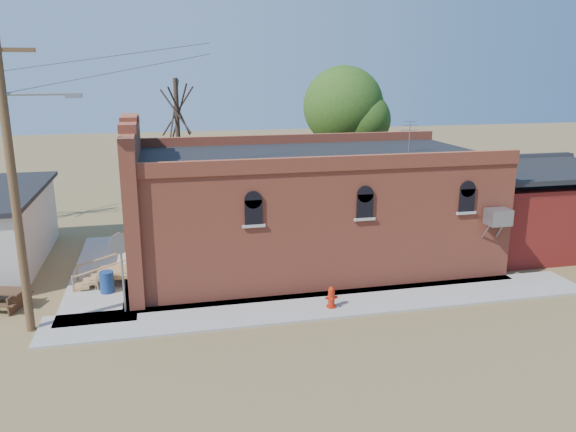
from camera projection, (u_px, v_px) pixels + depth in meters
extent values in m
plane|color=olive|center=(296.00, 321.00, 18.16)|extent=(120.00, 120.00, 0.00)
cube|color=#9E9991|center=(332.00, 304.00, 19.32)|extent=(19.00, 2.20, 0.08)
cube|color=#9E9991|center=(107.00, 272.00, 22.42)|extent=(2.60, 10.00, 0.08)
cube|color=#C9583D|center=(311.00, 210.00, 23.21)|extent=(14.00, 7.00, 4.50)
cube|color=black|center=(311.00, 155.00, 22.64)|extent=(13.80, 6.80, 0.12)
cube|color=#C9583D|center=(135.00, 204.00, 21.52)|extent=(0.50, 7.40, 5.80)
cube|color=navy|center=(123.00, 182.00, 20.04)|extent=(0.08, 1.10, 1.56)
cube|color=gray|center=(498.00, 217.00, 20.74)|extent=(0.85, 0.65, 0.60)
cube|color=#601D10|center=(512.00, 213.00, 25.46)|extent=(5.00, 6.00, 3.20)
cylinder|color=#533221|center=(14.00, 189.00, 16.36)|extent=(0.26, 0.26, 9.00)
cylinder|color=gray|center=(36.00, 94.00, 15.88)|extent=(1.80, 0.08, 0.08)
cube|color=gray|center=(74.00, 96.00, 16.11)|extent=(0.45, 0.22, 0.14)
cylinder|color=#413025|center=(179.00, 153.00, 28.81)|extent=(0.24, 0.24, 7.50)
cylinder|color=#413025|center=(342.00, 157.00, 31.41)|extent=(0.28, 0.28, 6.30)
sphere|color=#284C15|center=(343.00, 106.00, 30.70)|extent=(4.40, 4.40, 4.40)
cylinder|color=#AF1D0A|center=(331.00, 306.00, 18.98)|extent=(0.39, 0.39, 0.06)
cylinder|color=#AF1D0A|center=(331.00, 298.00, 18.91)|extent=(0.27, 0.27, 0.56)
sphere|color=#AF1D0A|center=(332.00, 290.00, 18.83)|extent=(0.22, 0.22, 0.22)
cylinder|color=#AF1D0A|center=(333.00, 299.00, 18.77)|extent=(0.13, 0.14, 0.10)
cylinder|color=#AF1D0A|center=(327.00, 298.00, 18.87)|extent=(0.14, 0.13, 0.10)
cylinder|color=#AF1D0A|center=(335.00, 297.00, 18.94)|extent=(0.14, 0.13, 0.10)
cylinder|color=gray|center=(123.00, 276.00, 18.34)|extent=(0.07, 0.07, 2.50)
cylinder|color=gray|center=(120.00, 243.00, 18.03)|extent=(0.70, 0.33, 0.75)
cylinder|color=#A42109|center=(120.00, 243.00, 18.07)|extent=(0.70, 0.33, 0.75)
cylinder|color=navy|center=(107.00, 282.00, 20.18)|extent=(0.56, 0.56, 0.78)
cube|color=#492F1D|center=(16.00, 300.00, 18.97)|extent=(0.44, 1.20, 0.62)
cube|color=#492F1D|center=(0.00, 291.00, 18.93)|extent=(1.74, 1.18, 0.05)
cube|color=#492F1D|center=(9.00, 293.00, 19.47)|extent=(1.59, 0.71, 0.04)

